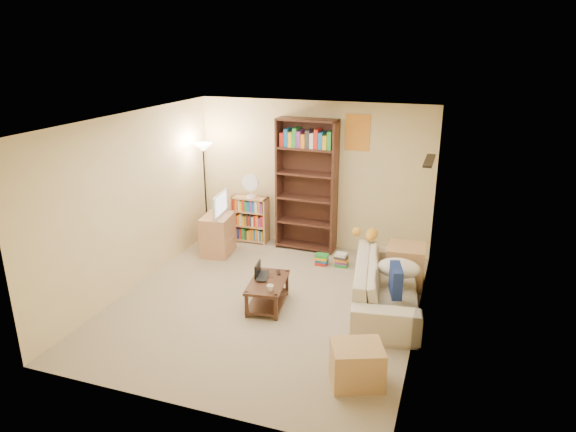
{
  "coord_description": "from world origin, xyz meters",
  "views": [
    {
      "loc": [
        2.32,
        -5.86,
        3.4
      ],
      "look_at": [
        0.09,
        0.66,
        1.05
      ],
      "focal_mm": 32.0,
      "sensor_mm": 36.0,
      "label": 1
    }
  ],
  "objects": [
    {
      "name": "room",
      "position": [
        0.0,
        0.01,
        1.62
      ],
      "size": [
        4.5,
        4.54,
        2.52
      ],
      "color": "tan",
      "rests_on": "ground"
    },
    {
      "name": "sofa",
      "position": [
        1.55,
        0.46,
        0.31
      ],
      "size": [
        2.37,
        1.45,
        0.62
      ],
      "primitive_type": "imported",
      "rotation": [
        0.0,
        0.0,
        1.72
      ],
      "color": "#B8B199",
      "rests_on": "ground"
    },
    {
      "name": "navy_pillow",
      "position": [
        1.72,
        0.02,
        0.59
      ],
      "size": [
        0.22,
        0.43,
        0.37
      ],
      "primitive_type": "cube",
      "rotation": [
        0.0,
        0.0,
        1.82
      ],
      "color": "navy",
      "rests_on": "sofa"
    },
    {
      "name": "cream_blanket",
      "position": [
        1.69,
        0.54,
        0.53
      ],
      "size": [
        0.57,
        0.41,
        0.25
      ],
      "primitive_type": "ellipsoid",
      "color": "beige",
      "rests_on": "sofa"
    },
    {
      "name": "tabby_cat",
      "position": [
        1.16,
        1.23,
        0.71
      ],
      "size": [
        0.49,
        0.23,
        0.17
      ],
      "color": "gold",
      "rests_on": "sofa"
    },
    {
      "name": "coffee_table",
      "position": [
        0.05,
        -0.08,
        0.23
      ],
      "size": [
        0.56,
        0.88,
        0.37
      ],
      "rotation": [
        0.0,
        0.0,
        0.13
      ],
      "color": "#452A1A",
      "rests_on": "ground"
    },
    {
      "name": "laptop",
      "position": [
        -0.01,
        0.03,
        0.38
      ],
      "size": [
        0.47,
        0.41,
        0.03
      ],
      "primitive_type": "imported",
      "rotation": [
        0.0,
        0.0,
        1.84
      ],
      "color": "black",
      "rests_on": "coffee_table"
    },
    {
      "name": "laptop_screen",
      "position": [
        -0.13,
        0.01,
        0.47
      ],
      "size": [
        0.05,
        0.27,
        0.18
      ],
      "primitive_type": "cube",
      "rotation": [
        0.0,
        0.0,
        0.13
      ],
      "color": "white",
      "rests_on": "laptop"
    },
    {
      "name": "mug",
      "position": [
        0.19,
        -0.34,
        0.41
      ],
      "size": [
        0.17,
        0.17,
        0.08
      ],
      "primitive_type": "imported",
      "rotation": [
        0.0,
        0.0,
        0.55
      ],
      "color": "white",
      "rests_on": "coffee_table"
    },
    {
      "name": "tv_remote",
      "position": [
        0.1,
        0.2,
        0.37
      ],
      "size": [
        0.1,
        0.15,
        0.02
      ],
      "primitive_type": "cube",
      "rotation": [
        0.0,
        0.0,
        0.43
      ],
      "color": "black",
      "rests_on": "coffee_table"
    },
    {
      "name": "tv_stand",
      "position": [
        -1.4,
        1.36,
        0.33
      ],
      "size": [
        0.51,
        0.67,
        0.67
      ],
      "primitive_type": "cube",
      "rotation": [
        0.0,
        0.0,
        0.12
      ],
      "color": "tan",
      "rests_on": "ground"
    },
    {
      "name": "television",
      "position": [
        -1.4,
        1.36,
        0.86
      ],
      "size": [
        0.69,
        0.24,
        0.39
      ],
      "primitive_type": "imported",
      "rotation": [
        0.0,
        0.0,
        1.69
      ],
      "color": "black",
      "rests_on": "tv_stand"
    },
    {
      "name": "tall_bookshelf",
      "position": [
        -0.06,
        2.05,
        1.18
      ],
      "size": [
        1.01,
        0.36,
        2.23
      ],
      "rotation": [
        0.0,
        0.0,
        -0.03
      ],
      "color": "#402118",
      "rests_on": "ground"
    },
    {
      "name": "short_bookshelf",
      "position": [
        -1.1,
        2.05,
        0.41
      ],
      "size": [
        0.64,
        0.27,
        0.82
      ],
      "rotation": [
        0.0,
        0.0,
        0.02
      ],
      "color": "tan",
      "rests_on": "ground"
    },
    {
      "name": "desk_fan",
      "position": [
        -1.06,
        2.01,
        1.05
      ],
      "size": [
        0.29,
        0.16,
        0.43
      ],
      "color": "white",
      "rests_on": "short_bookshelf"
    },
    {
      "name": "floor_lamp",
      "position": [
        -1.73,
        1.62,
        1.44
      ],
      "size": [
        0.31,
        0.31,
        1.81
      ],
      "color": "black",
      "rests_on": "ground"
    },
    {
      "name": "side_table",
      "position": [
        1.72,
        1.16,
        0.31
      ],
      "size": [
        0.56,
        0.56,
        0.61
      ],
      "primitive_type": "cube",
      "rotation": [
        0.0,
        0.0,
        0.06
      ],
      "color": "tan",
      "rests_on": "ground"
    },
    {
      "name": "end_cabinet",
      "position": [
        1.52,
        -1.33,
        0.22
      ],
      "size": [
        0.65,
        0.6,
        0.44
      ],
      "primitive_type": "cube",
      "rotation": [
        0.0,
        0.0,
        0.38
      ],
      "color": "tan",
      "rests_on": "ground"
    },
    {
      "name": "book_stacks",
      "position": [
        0.55,
        1.49,
        0.1
      ],
      "size": [
        0.52,
        0.21,
        0.21
      ],
      "color": "red",
      "rests_on": "ground"
    }
  ]
}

